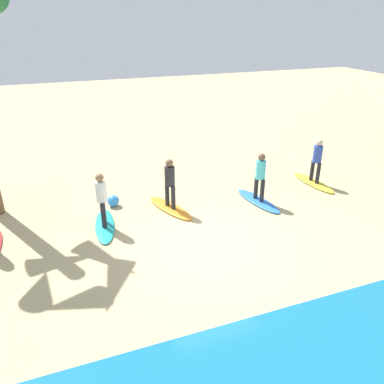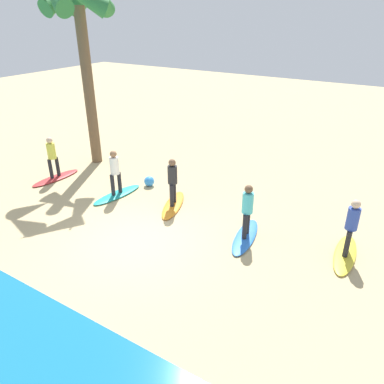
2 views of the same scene
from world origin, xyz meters
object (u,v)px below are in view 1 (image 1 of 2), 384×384
object	(u,v)px
surfboard_yellow	(313,183)
surfer_teal	(101,196)
surfboard_orange	(171,208)
surfer_yellow	(317,158)
surfer_orange	(170,180)
surfboard_blue	(258,201)
beach_ball	(113,201)
surfboard_teal	(105,226)
surfer_blue	(260,174)

from	to	relation	value
surfboard_yellow	surfer_teal	distance (m)	7.92
surfboard_yellow	surfboard_orange	xyz separation A→B (m)	(5.65, 0.10, 0.00)
surfer_yellow	surfer_orange	size ratio (longest dim) A/B	1.00
surfboard_blue	surfer_orange	world-z (taller)	surfer_orange
surfboard_orange	beach_ball	bearing A→B (deg)	-137.08
surfer_orange	surfer_teal	world-z (taller)	same
surfer_teal	surfboard_teal	bearing A→B (deg)	0.00
beach_ball	surfer_orange	bearing A→B (deg)	152.78
surfer_orange	surfer_teal	bearing A→B (deg)	10.51
surfer_blue	surfboard_teal	bearing A→B (deg)	-1.36
surfer_orange	beach_ball	bearing A→B (deg)	-27.22
surfboard_blue	surfer_orange	bearing A→B (deg)	-110.07
surfboard_blue	surfer_blue	world-z (taller)	surfer_blue
surfer_teal	beach_ball	size ratio (longest dim) A/B	4.23
surfboard_teal	surfer_teal	distance (m)	0.99
surfer_yellow	surfer_orange	world-z (taller)	same
surfer_yellow	surfer_blue	bearing A→B (deg)	13.07
surfboard_yellow	surfboard_teal	world-z (taller)	same
surfboard_blue	surfer_teal	bearing A→B (deg)	-101.27
surfboard_orange	beach_ball	distance (m)	1.92
surfboard_blue	surfboard_teal	world-z (taller)	same
surfer_orange	surfer_teal	size ratio (longest dim) A/B	1.00
surfboard_yellow	surfboard_orange	distance (m)	5.65
surfboard_blue	beach_ball	bearing A→B (deg)	-116.71
surfboard_blue	surfer_yellow	bearing A→B (deg)	93.16
surfboard_blue	surfer_teal	distance (m)	5.23
surfboard_yellow	surfboard_teal	distance (m)	7.86
surfboard_yellow	surfboard_orange	bearing A→B (deg)	-93.81
surfboard_blue	surfer_blue	size ratio (longest dim) A/B	1.28
surfboard_yellow	surfer_yellow	bearing A→B (deg)	85.17
surfboard_yellow	surfboard_blue	distance (m)	2.78
surfboard_yellow	surfer_yellow	distance (m)	0.99
surfboard_teal	surfer_yellow	bearing A→B (deg)	101.15
surfboard_teal	surfer_teal	size ratio (longest dim) A/B	1.28
beach_ball	surfboard_teal	bearing A→B (deg)	69.20
surfboard_yellow	surfboard_blue	world-z (taller)	same
surfboard_yellow	surfer_teal	world-z (taller)	surfer_teal
surfer_blue	beach_ball	distance (m)	4.92
surfer_blue	surfboard_blue	bearing A→B (deg)	180.00
surfboard_yellow	surfboard_teal	size ratio (longest dim) A/B	1.00
surfer_yellow	surfer_teal	distance (m)	7.86
surfer_teal	surfer_blue	bearing A→B (deg)	178.64
surfer_orange	surfboard_teal	xyz separation A→B (m)	(2.19, 0.41, -0.99)
surfer_yellow	surfboard_orange	xyz separation A→B (m)	(5.65, 0.10, -0.99)
surfer_yellow	surfboard_blue	distance (m)	2.95
surfboard_yellow	surfboard_orange	size ratio (longest dim) A/B	1.00
surfer_orange	surfboard_yellow	bearing A→B (deg)	-178.97
surfboard_yellow	surfer_blue	world-z (taller)	surfer_blue
surfer_yellow	surfboard_blue	world-z (taller)	surfer_yellow
surfer_blue	surfer_yellow	bearing A→B (deg)	-166.93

